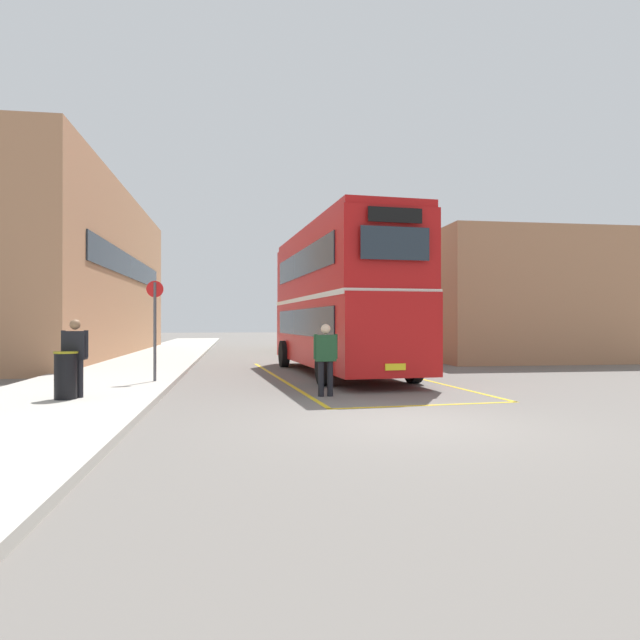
{
  "coord_description": "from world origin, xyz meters",
  "views": [
    {
      "loc": [
        -2.83,
        -9.19,
        1.71
      ],
      "look_at": [
        0.37,
        12.43,
        1.79
      ],
      "focal_mm": 31.37,
      "sensor_mm": 36.0,
      "label": 1
    }
  ],
  "objects_px": {
    "single_deck_bus": "(326,323)",
    "pedestrian_boarding": "(326,355)",
    "pedestrian_waiting_near": "(75,353)",
    "litter_bin": "(66,375)",
    "bus_stop_sign": "(155,321)",
    "double_decker_bus": "(339,298)"
  },
  "relations": [
    {
      "from": "single_deck_bus",
      "to": "pedestrian_boarding",
      "type": "distance_m",
      "value": 20.16
    },
    {
      "from": "pedestrian_boarding",
      "to": "pedestrian_waiting_near",
      "type": "bearing_deg",
      "value": -175.06
    },
    {
      "from": "pedestrian_boarding",
      "to": "litter_bin",
      "type": "xyz_separation_m",
      "value": [
        -5.47,
        -0.67,
        -0.33
      ]
    },
    {
      "from": "pedestrian_boarding",
      "to": "bus_stop_sign",
      "type": "height_order",
      "value": "bus_stop_sign"
    },
    {
      "from": "double_decker_bus",
      "to": "litter_bin",
      "type": "bearing_deg",
      "value": -138.2
    },
    {
      "from": "pedestrian_boarding",
      "to": "litter_bin",
      "type": "distance_m",
      "value": 5.52
    },
    {
      "from": "single_deck_bus",
      "to": "bus_stop_sign",
      "type": "xyz_separation_m",
      "value": [
        -7.36,
        -17.28,
        0.1
      ]
    },
    {
      "from": "pedestrian_boarding",
      "to": "litter_bin",
      "type": "relative_size",
      "value": 1.71
    },
    {
      "from": "litter_bin",
      "to": "bus_stop_sign",
      "type": "relative_size",
      "value": 0.36
    },
    {
      "from": "pedestrian_waiting_near",
      "to": "single_deck_bus",
      "type": "bearing_deg",
      "value": 67.25
    },
    {
      "from": "double_decker_bus",
      "to": "pedestrian_boarding",
      "type": "xyz_separation_m",
      "value": [
        -1.3,
        -5.38,
        -1.56
      ]
    },
    {
      "from": "bus_stop_sign",
      "to": "double_decker_bus",
      "type": "bearing_deg",
      "value": 26.78
    },
    {
      "from": "pedestrian_boarding",
      "to": "bus_stop_sign",
      "type": "xyz_separation_m",
      "value": [
        -4.17,
        2.61,
        0.78
      ]
    },
    {
      "from": "double_decker_bus",
      "to": "pedestrian_boarding",
      "type": "relative_size",
      "value": 6.23
    },
    {
      "from": "pedestrian_boarding",
      "to": "litter_bin",
      "type": "height_order",
      "value": "pedestrian_boarding"
    },
    {
      "from": "pedestrian_waiting_near",
      "to": "bus_stop_sign",
      "type": "height_order",
      "value": "bus_stop_sign"
    },
    {
      "from": "double_decker_bus",
      "to": "litter_bin",
      "type": "relative_size",
      "value": 10.67
    },
    {
      "from": "double_decker_bus",
      "to": "bus_stop_sign",
      "type": "relative_size",
      "value": 3.89
    },
    {
      "from": "litter_bin",
      "to": "double_decker_bus",
      "type": "bearing_deg",
      "value": 41.8
    },
    {
      "from": "pedestrian_boarding",
      "to": "double_decker_bus",
      "type": "bearing_deg",
      "value": 76.43
    },
    {
      "from": "single_deck_bus",
      "to": "pedestrian_waiting_near",
      "type": "height_order",
      "value": "single_deck_bus"
    },
    {
      "from": "litter_bin",
      "to": "pedestrian_boarding",
      "type": "bearing_deg",
      "value": 7.01
    }
  ]
}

